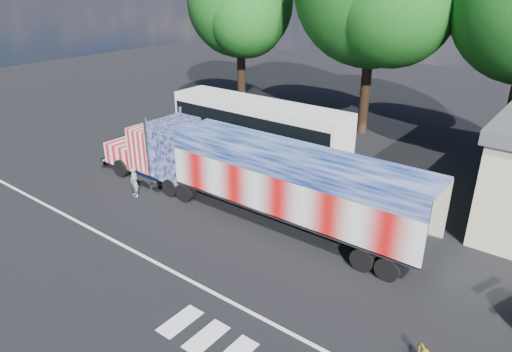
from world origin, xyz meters
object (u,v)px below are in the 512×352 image
Objects in this scene: coach_bus at (258,128)px; tree_nw_a at (241,4)px; woman at (134,182)px; semi_truck at (251,173)px.

tree_nw_a is (-7.66, 7.82, 6.81)m from coach_bus.
woman is at bearing -69.49° from tree_nw_a.
coach_bus is 0.95× the size of tree_nw_a.
woman is (-6.02, -2.23, -1.29)m from semi_truck.
tree_nw_a is (-6.18, 16.52, 7.84)m from woman.
semi_truck is at bearing -54.98° from coach_bus.
semi_truck is 19.90m from tree_nw_a.
semi_truck reaches higher than coach_bus.
tree_nw_a is at bearing 134.43° from coach_bus.
tree_nw_a reaches higher than semi_truck.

